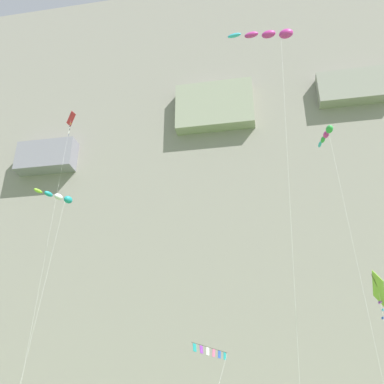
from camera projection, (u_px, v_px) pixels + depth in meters
cliff_face at (227, 195)px, 87.37m from camera, size 180.00×34.31×80.95m
kite_diamond_mid_left at (69, 129)px, 52.48m from camera, size 1.65×2.82×34.69m
kite_windsock_high_center at (59, 197)px, 42.91m from camera, size 2.61×4.80×21.34m
kite_windsock_low_center at (270, 35)px, 41.49m from camera, size 6.12×1.60×34.55m
kite_windsock_upper_right at (327, 135)px, 41.75m from camera, size 1.16×7.83×26.16m
kite_banner_upper_mid at (211, 355)px, 28.41m from camera, size 1.57×5.56×6.02m
kite_diamond_far_left at (379, 292)px, 24.25m from camera, size 0.68×2.45×9.31m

